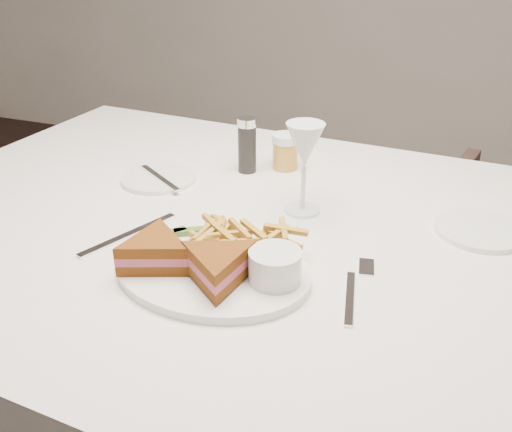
{
  "coord_description": "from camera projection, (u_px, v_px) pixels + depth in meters",
  "views": [
    {
      "loc": [
        0.67,
        -0.53,
        1.25
      ],
      "look_at": [
        0.37,
        0.27,
        0.8
      ],
      "focal_mm": 40.0,
      "sensor_mm": 36.0,
      "label": 1
    }
  ],
  "objects": [
    {
      "name": "table_setting",
      "position": [
        243.0,
        227.0,
        0.96
      ],
      "size": [
        0.81,
        0.64,
        0.18
      ],
      "color": "white",
      "rests_on": "table"
    },
    {
      "name": "chair_far",
      "position": [
        347.0,
        230.0,
        1.9
      ],
      "size": [
        0.75,
        0.71,
        0.66
      ],
      "primitive_type": "imported",
      "rotation": [
        0.0,
        0.0,
        2.95
      ],
      "color": "#4B342E",
      "rests_on": "ground"
    },
    {
      "name": "table",
      "position": [
        264.0,
        383.0,
        1.21
      ],
      "size": [
        1.59,
        1.11,
        0.75
      ],
      "primitive_type": "cube",
      "rotation": [
        0.0,
        0.0,
        -0.07
      ],
      "color": "silver",
      "rests_on": "ground"
    }
  ]
}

